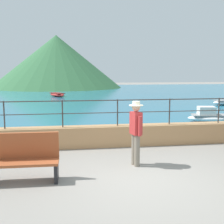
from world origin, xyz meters
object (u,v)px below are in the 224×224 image
at_px(person_walking, 136,130).
at_px(boat_0, 57,95).
at_px(bench_main, 21,158).
at_px(boat_3, 210,116).

bearing_deg(person_walking, boat_0, 97.30).
bearing_deg(bench_main, person_walking, 13.76).
relative_size(bench_main, boat_3, 0.71).
relative_size(bench_main, boat_0, 0.70).
bearing_deg(boat_0, bench_main, -90.15).
relative_size(boat_0, boat_3, 1.00).
xyz_separation_m(boat_0, boat_3, (7.97, -16.12, 0.07)).
bearing_deg(boat_0, person_walking, -82.70).
bearing_deg(boat_3, boat_0, 116.32).
height_order(bench_main, boat_0, bench_main).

